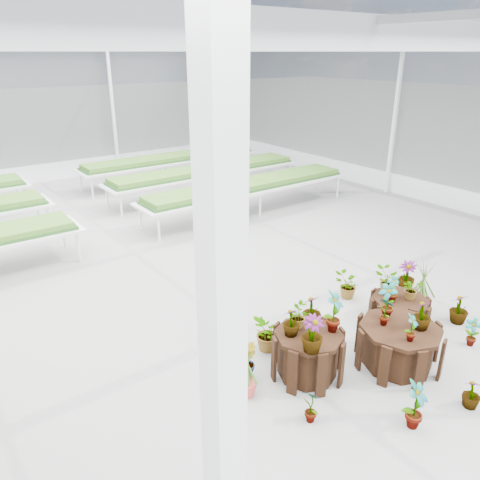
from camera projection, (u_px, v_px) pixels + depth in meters
ground_plane at (240, 344)px, 7.22m from camera, size 24.00×24.00×0.00m
greenhouse_shell at (240, 205)px, 6.38m from camera, size 18.00×24.00×4.50m
steel_frame at (240, 205)px, 6.38m from camera, size 18.00×24.00×4.50m
nursery_benches at (80, 204)px, 12.44m from camera, size 16.00×7.00×0.84m
plinth_tall at (308, 354)px, 6.43m from camera, size 1.27×1.27×0.66m
plinth_mid at (398, 346)px, 6.65m from camera, size 1.49×1.49×0.62m
plinth_low at (399, 310)px, 7.76m from camera, size 1.11×1.11×0.43m
nursery_plants at (356, 315)px, 7.09m from camera, size 4.58×3.27×1.28m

